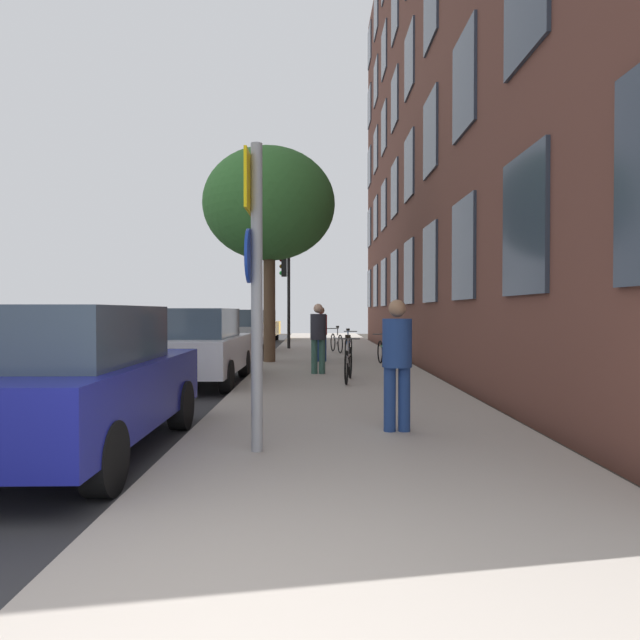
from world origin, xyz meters
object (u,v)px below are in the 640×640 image
car_3 (259,325)px  car_1 (195,346)px  sign_post (254,273)px  tree_near (269,205)px  bicycle_0 (348,363)px  bicycle_2 (349,346)px  car_0 (73,380)px  car_2 (239,331)px  pedestrian_2 (321,330)px  bicycle_1 (384,352)px  bicycle_3 (337,342)px  pedestrian_0 (397,356)px  pedestrian_1 (318,334)px  traffic_light (286,284)px

car_3 → car_1: bearing=-88.7°
sign_post → car_1: sign_post is taller
tree_near → bicycle_0: size_ratio=3.63×
bicycle_2 → bicycle_0: bearing=-93.5°
car_0 → car_2: bearing=91.2°
tree_near → car_1: tree_near is taller
sign_post → pedestrian_2: bearing=85.6°
bicycle_1 → pedestrian_2: (-1.70, 1.13, 0.54)m
tree_near → bicycle_0: 6.42m
bicycle_2 → bicycle_3: 2.34m
sign_post → bicycle_1: (2.49, 9.07, -1.49)m
pedestrian_0 → car_1: (-3.54, 5.04, -0.19)m
pedestrian_1 → car_2: pedestrian_1 is taller
bicycle_2 → bicycle_1: bearing=-70.7°
tree_near → pedestrian_2: size_ratio=3.87×
traffic_light → bicycle_2: traffic_light is taller
pedestrian_2 → bicycle_3: bearing=80.6°
traffic_light → tree_near: (-0.18, -5.68, 2.00)m
sign_post → tree_near: bearing=93.9°
tree_near → pedestrian_2: bearing=1.8°
car_2 → car_1: bearing=-87.8°
car_3 → traffic_light: bearing=-75.3°
sign_post → bicycle_2: (1.66, 11.42, -1.49)m
bicycle_0 → bicycle_3: 8.09m
bicycle_1 → car_1: 5.40m
bicycle_2 → car_0: car_0 is taller
bicycle_0 → bicycle_1: bearing=71.0°
bicycle_3 → car_1: (-3.30, -7.76, 0.36)m
bicycle_0 → car_1: bearing=174.3°
bicycle_2 → pedestrian_1: 4.48m
bicycle_1 → car_0: car_0 is taller
car_2 → bicycle_2: bearing=-42.9°
bicycle_2 → pedestrian_1: bearing=-102.6°
pedestrian_1 → pedestrian_0: bearing=-81.5°
bicycle_0 → bicycle_2: 5.78m
pedestrian_2 → car_2: (-3.05, 4.88, -0.18)m
bicycle_3 → pedestrian_2: (-0.59, -3.54, 0.54)m
bicycle_0 → pedestrian_0: size_ratio=1.06×
tree_near → bicycle_3: (2.07, 3.59, -4.13)m
traffic_light → car_1: (-1.41, -9.85, -1.78)m
pedestrian_1 → sign_post: bearing=-95.6°
pedestrian_1 → car_1: 2.85m
sign_post → car_0: 2.27m
bicycle_2 → car_3: size_ratio=0.36×
bicycle_1 → car_3: 14.36m
bicycle_0 → bicycle_2: bearing=86.5°
bicycle_0 → bicycle_1: (1.18, 3.42, -0.02)m
pedestrian_2 → bicycle_1: bearing=-33.6°
car_0 → pedestrian_1: bearing=68.9°
tree_near → car_1: (-1.22, -4.18, -3.78)m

